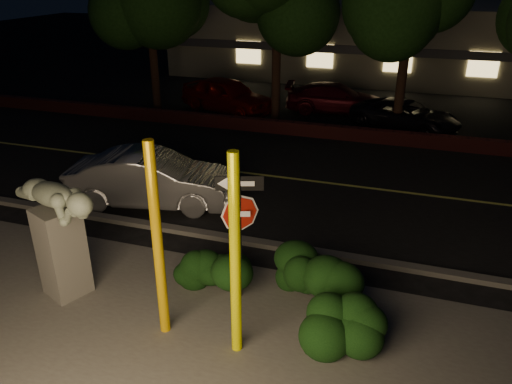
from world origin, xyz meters
TOP-DOWN VIEW (x-y plane):
  - ground at (0.00, 10.00)m, footprint 90.00×90.00m
  - patio at (0.00, -1.00)m, footprint 14.00×6.00m
  - road at (0.00, 7.00)m, footprint 80.00×8.00m
  - lane_marking at (0.00, 7.00)m, footprint 80.00×0.12m
  - curb at (0.00, 2.90)m, footprint 80.00×0.25m
  - brick_wall at (0.00, 11.30)m, footprint 40.00×0.35m
  - parking_lot at (0.00, 17.00)m, footprint 40.00×12.00m
  - building at (0.00, 24.99)m, footprint 22.00×10.20m
  - yellow_pole_left at (-0.65, -0.44)m, footprint 0.18×0.18m
  - yellow_pole_right at (0.73, -0.50)m, footprint 0.18×0.18m
  - signpost at (0.30, 0.92)m, footprint 0.83×0.30m
  - sculpture at (-2.98, -0.02)m, footprint 2.25×1.43m
  - hedge_center at (-0.45, 1.09)m, footprint 1.95×1.20m
  - hedge_right at (1.71, 1.31)m, footprint 1.96×1.35m
  - hedge_far_right at (2.47, 0.10)m, footprint 1.82×1.41m
  - silver_sedan at (-3.38, 4.15)m, footprint 4.67×2.42m
  - parked_car_red at (-4.83, 13.60)m, footprint 4.78×3.27m
  - parked_car_darkred at (-0.27, 15.00)m, footprint 4.57×2.36m
  - parked_car_dark at (2.80, 13.20)m, footprint 4.64×3.37m

SIDE VIEW (x-z plane):
  - ground at x=0.00m, z-range 0.00..0.00m
  - road at x=0.00m, z-range 0.00..0.01m
  - parking_lot at x=0.00m, z-range 0.00..0.01m
  - patio at x=0.00m, z-range 0.00..0.02m
  - lane_marking at x=0.00m, z-range 0.02..0.02m
  - curb at x=0.00m, z-range 0.00..0.12m
  - brick_wall at x=0.00m, z-range 0.00..0.50m
  - hedge_center at x=-0.45m, z-range 0.00..0.95m
  - hedge_far_right at x=2.47m, z-range 0.00..1.11m
  - hedge_right at x=1.71m, z-range 0.00..1.17m
  - parked_car_dark at x=2.80m, z-range 0.00..1.17m
  - parked_car_darkred at x=-0.27m, z-range 0.00..1.27m
  - silver_sedan at x=-3.38m, z-range 0.00..1.47m
  - parked_car_red at x=-4.83m, z-range 0.00..1.51m
  - sculpture at x=-2.98m, z-range 0.29..2.77m
  - yellow_pole_right at x=0.73m, z-range 0.00..3.57m
  - yellow_pole_left at x=-0.65m, z-range 0.00..3.58m
  - signpost at x=0.30m, z-range 0.54..3.11m
  - building at x=0.00m, z-range 0.00..4.00m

